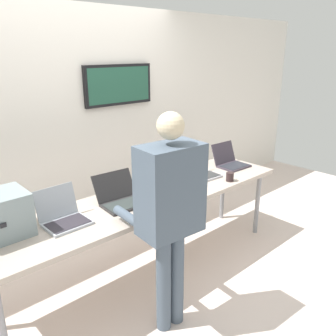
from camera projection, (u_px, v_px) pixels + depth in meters
The scene contains 10 objects.
ground at pixel (149, 273), 3.37m from camera, with size 8.00×8.00×0.04m, color beige.
back_wall at pixel (81, 126), 3.76m from camera, with size 8.00×0.11×2.46m.
workbench at pixel (148, 202), 3.14m from camera, with size 2.98×0.70×0.77m.
laptop_station_0 at pixel (63, 215), 2.64m from camera, with size 0.32×0.32×0.26m.
laptop_station_1 at pixel (121, 197), 2.97m from camera, with size 0.39×0.39×0.24m.
laptop_station_2 at pixel (165, 182), 3.29m from camera, with size 0.34×0.35×0.27m.
laptop_station_3 at pixel (200, 171), 3.61m from camera, with size 0.35×0.33×0.23m.
laptop_station_4 at pixel (230, 161), 3.93m from camera, with size 0.34×0.34×0.24m.
person at pixel (170, 206), 2.42m from camera, with size 0.46×0.61×1.65m.
coffee_mug at pixel (230, 177), 3.47m from camera, with size 0.08×0.08×0.09m.
Camera 1 is at (-1.81, -2.24, 2.02)m, focal length 37.58 mm.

